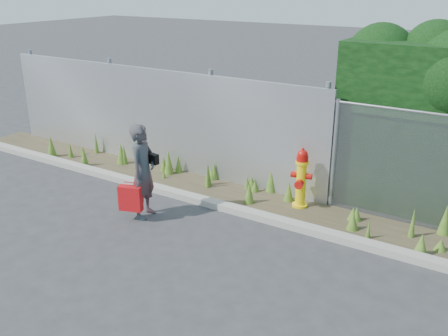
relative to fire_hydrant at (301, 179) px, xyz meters
name	(u,v)px	position (x,y,z in m)	size (l,w,h in m)	color
ground	(192,261)	(-0.59, -2.64, -0.56)	(80.00, 80.00, 0.00)	#343436
curb	(250,213)	(-0.59, -0.84, -0.50)	(16.00, 0.22, 0.12)	#9A968B
weed_strip	(267,195)	(-0.61, -0.15, -0.41)	(16.00, 1.29, 0.54)	#433926
corrugated_fence	(151,117)	(-3.84, 0.37, 0.54)	(8.50, 0.21, 2.30)	#A9ABB0
fire_hydrant	(301,179)	(0.00, 0.00, 0.00)	(0.39, 0.35, 1.16)	yellow
woman	(143,171)	(-2.20, -1.81, 0.29)	(0.62, 0.41, 1.71)	#0E5B5D
red_tote_bag	(130,198)	(-2.28, -2.09, -0.13)	(0.41, 0.15, 0.53)	red
black_shoulder_bag	(152,159)	(-2.12, -1.63, 0.49)	(0.24, 0.10, 0.18)	black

